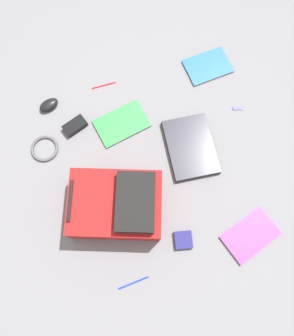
# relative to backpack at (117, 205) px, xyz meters

# --- Properties ---
(ground_plane) EXTENTS (3.70, 3.70, 0.00)m
(ground_plane) POSITION_rel_backpack_xyz_m (0.15, -0.24, -0.09)
(ground_plane) COLOR slate
(backpack) EXTENTS (0.43, 0.51, 0.21)m
(backpack) POSITION_rel_backpack_xyz_m (0.00, 0.00, 0.00)
(backpack) COLOR maroon
(backpack) RESTS_ON ground_plane
(laptop) EXTENTS (0.36, 0.27, 0.03)m
(laptop) POSITION_rel_backpack_xyz_m (0.19, -0.44, -0.07)
(laptop) COLOR #24242C
(laptop) RESTS_ON ground_plane
(book_comic) EXTENTS (0.19, 0.26, 0.01)m
(book_comic) POSITION_rel_backpack_xyz_m (0.62, -0.70, -0.08)
(book_comic) COLOR silver
(book_comic) RESTS_ON ground_plane
(book_manual) EXTENTS (0.23, 0.30, 0.02)m
(book_manual) POSITION_rel_backpack_xyz_m (-0.32, -0.57, -0.08)
(book_manual) COLOR silver
(book_manual) RESTS_ON ground_plane
(book_red) EXTENTS (0.22, 0.30, 0.01)m
(book_red) POSITION_rel_backpack_xyz_m (0.43, -0.14, -0.08)
(book_red) COLOR silver
(book_red) RESTS_ON ground_plane
(computer_mouse) EXTENTS (0.09, 0.12, 0.04)m
(computer_mouse) POSITION_rel_backpack_xyz_m (0.65, 0.20, -0.07)
(computer_mouse) COLOR black
(computer_mouse) RESTS_ON ground_plane
(cable_coil) EXTENTS (0.14, 0.14, 0.02)m
(cable_coil) POSITION_rel_backpack_xyz_m (0.41, 0.28, -0.08)
(cable_coil) COLOR #4C4C51
(cable_coil) RESTS_ON ground_plane
(power_brick) EXTENTS (0.10, 0.14, 0.03)m
(power_brick) POSITION_rel_backpack_xyz_m (0.49, 0.10, -0.07)
(power_brick) COLOR black
(power_brick) RESTS_ON ground_plane
(pen_black) EXTENTS (0.02, 0.15, 0.01)m
(pen_black) POSITION_rel_backpack_xyz_m (-0.36, 0.03, -0.09)
(pen_black) COLOR #1933B2
(pen_black) RESTS_ON ground_plane
(pen_blue) EXTENTS (0.01, 0.14, 0.01)m
(pen_blue) POSITION_rel_backpack_xyz_m (0.68, -0.11, -0.09)
(pen_blue) COLOR red
(pen_blue) RESTS_ON ground_plane
(earbud_pouch) EXTENTS (0.10, 0.10, 0.03)m
(earbud_pouch) POSITION_rel_backpack_xyz_m (-0.24, -0.25, -0.08)
(earbud_pouch) COLOR navy
(earbud_pouch) RESTS_ON ground_plane
(usb_stick) EXTENTS (0.03, 0.06, 0.01)m
(usb_stick) POSITION_rel_backpack_xyz_m (0.32, -0.77, -0.09)
(usb_stick) COLOR #191999
(usb_stick) RESTS_ON ground_plane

